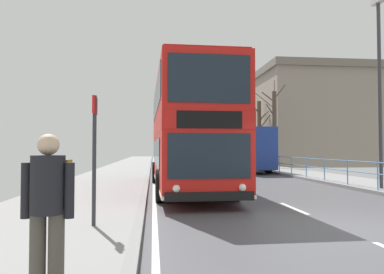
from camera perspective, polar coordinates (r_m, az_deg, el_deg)
ground at (r=8.25m, az=17.87°, el=-13.37°), size 15.80×140.00×0.20m
double_decker_bus_main at (r=14.84m, az=-0.81°, el=0.64°), size 2.85×10.94×4.50m
background_bus_far_lane at (r=28.42m, az=7.56°, el=-1.84°), size 2.83×9.88×3.16m
pedestrian_railing_far_kerb at (r=21.03m, az=17.58°, el=-4.04°), size 0.05×21.39×1.10m
pedestrian_with_backpack at (r=4.05m, az=-21.64°, el=-9.58°), size 0.55×0.54×1.70m
bus_stop_sign_near at (r=7.63m, az=-15.15°, el=-1.25°), size 0.08×0.44×2.65m
street_lamp_far_side at (r=16.41m, az=27.48°, el=8.34°), size 0.28×0.60×7.60m
bare_tree_far_00 at (r=30.96m, az=12.86°, el=1.58°), size 2.56×1.59×7.59m
bare_tree_far_01 at (r=36.50m, az=10.58°, el=0.86°), size 2.47×2.09×6.71m
background_building_00 at (r=43.14m, az=17.45°, el=2.61°), size 12.68×16.62×10.01m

